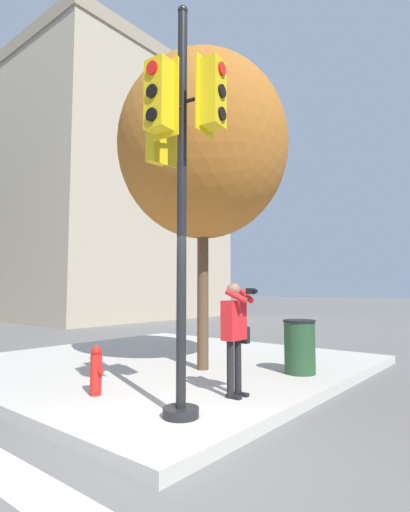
{
  "coord_description": "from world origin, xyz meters",
  "views": [
    {
      "loc": [
        -3.12,
        -3.18,
        1.81
      ],
      "look_at": [
        1.22,
        0.37,
        2.27
      ],
      "focal_mm": 28.0,
      "sensor_mm": 36.0,
      "label": 1
    }
  ],
  "objects_px": {
    "fire_hydrant": "(96,370)",
    "trash_bin": "(300,346)",
    "traffic_signal_pole": "(178,153)",
    "person_photographer": "(235,328)",
    "street_tree": "(203,147)"
  },
  "relations": [
    {
      "from": "traffic_signal_pole",
      "to": "street_tree",
      "type": "height_order",
      "value": "street_tree"
    },
    {
      "from": "trash_bin",
      "to": "traffic_signal_pole",
      "type": "bearing_deg",
      "value": -179.78
    },
    {
      "from": "fire_hydrant",
      "to": "trash_bin",
      "type": "distance_m",
      "value": 3.87
    },
    {
      "from": "person_photographer",
      "to": "trash_bin",
      "type": "xyz_separation_m",
      "value": [
        2.14,
        -0.02,
        -0.52
      ]
    },
    {
      "from": "person_photographer",
      "to": "street_tree",
      "type": "height_order",
      "value": "street_tree"
    },
    {
      "from": "street_tree",
      "to": "trash_bin",
      "type": "height_order",
      "value": "street_tree"
    },
    {
      "from": "fire_hydrant",
      "to": "trash_bin",
      "type": "height_order",
      "value": "trash_bin"
    },
    {
      "from": "person_photographer",
      "to": "trash_bin",
      "type": "relative_size",
      "value": 1.68
    },
    {
      "from": "person_photographer",
      "to": "fire_hydrant",
      "type": "relative_size",
      "value": 2.28
    },
    {
      "from": "traffic_signal_pole",
      "to": "trash_bin",
      "type": "xyz_separation_m",
      "value": [
        3.48,
        0.01,
        -2.92
      ]
    },
    {
      "from": "fire_hydrant",
      "to": "trash_bin",
      "type": "relative_size",
      "value": 0.74
    },
    {
      "from": "trash_bin",
      "to": "fire_hydrant",
      "type": "bearing_deg",
      "value": 153.44
    },
    {
      "from": "traffic_signal_pole",
      "to": "street_tree",
      "type": "bearing_deg",
      "value": 33.62
    },
    {
      "from": "traffic_signal_pole",
      "to": "trash_bin",
      "type": "height_order",
      "value": "traffic_signal_pole"
    },
    {
      "from": "street_tree",
      "to": "trash_bin",
      "type": "bearing_deg",
      "value": -62.66
    }
  ]
}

